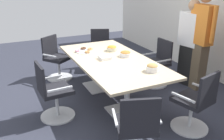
# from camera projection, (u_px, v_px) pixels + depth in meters

# --- Properties ---
(ground_plane) EXTENTS (10.00, 10.00, 0.01)m
(ground_plane) POSITION_uv_depth(u_px,v_px,m) (112.00, 98.00, 4.50)
(ground_plane) COLOR #2D303D
(back_wall) EXTENTS (8.00, 0.10, 2.80)m
(back_wall) POSITION_uv_depth(u_px,v_px,m) (219.00, 12.00, 4.97)
(back_wall) COLOR white
(back_wall) RESTS_ON ground
(conference_table) EXTENTS (2.40, 1.20, 0.75)m
(conference_table) POSITION_uv_depth(u_px,v_px,m) (112.00, 66.00, 4.27)
(conference_table) COLOR #CCB793
(conference_table) RESTS_ON ground
(office_chair_0) EXTENTS (0.56, 0.56, 0.91)m
(office_chair_0) POSITION_uv_depth(u_px,v_px,m) (157.00, 65.00, 4.95)
(office_chair_0) COLOR silver
(office_chair_0) RESTS_ON ground
(office_chair_1) EXTENTS (0.70, 0.70, 0.91)m
(office_chair_1) POSITION_uv_depth(u_px,v_px,m) (100.00, 51.00, 5.84)
(office_chair_1) COLOR silver
(office_chair_1) RESTS_ON ground
(office_chair_2) EXTENTS (0.75, 0.75, 0.91)m
(office_chair_2) POSITION_uv_depth(u_px,v_px,m) (56.00, 60.00, 5.24)
(office_chair_2) COLOR silver
(office_chair_2) RESTS_ON ground
(office_chair_3) EXTENTS (0.57, 0.57, 0.91)m
(office_chair_3) POSITION_uv_depth(u_px,v_px,m) (53.00, 94.00, 3.76)
(office_chair_3) COLOR silver
(office_chair_3) RESTS_ON ground
(office_chair_4) EXTENTS (0.69, 0.69, 0.91)m
(office_chair_4) POSITION_uv_depth(u_px,v_px,m) (136.00, 131.00, 2.87)
(office_chair_4) COLOR silver
(office_chair_4) RESTS_ON ground
(office_chair_5) EXTENTS (0.65, 0.65, 0.91)m
(office_chair_5) POSITION_uv_depth(u_px,v_px,m) (195.00, 105.00, 3.45)
(office_chair_5) COLOR silver
(office_chair_5) RESTS_ON ground
(person_standing_0) EXTENTS (0.61, 0.30, 1.69)m
(person_standing_0) POSITION_uv_depth(u_px,v_px,m) (190.00, 42.00, 4.81)
(person_standing_0) COLOR black
(person_standing_0) RESTS_ON ground
(person_standing_1) EXTENTS (0.61, 0.24, 1.89)m
(person_standing_1) POSITION_uv_depth(u_px,v_px,m) (201.00, 38.00, 4.58)
(person_standing_1) COLOR brown
(person_standing_1) RESTS_ON ground
(snack_bowl_chips_orange) EXTENTS (0.20, 0.20, 0.10)m
(snack_bowl_chips_orange) POSITION_uv_depth(u_px,v_px,m) (112.00, 48.00, 4.68)
(snack_bowl_chips_orange) COLOR beige
(snack_bowl_chips_orange) RESTS_ON conference_table
(snack_bowl_pretzels) EXTENTS (0.21, 0.21, 0.10)m
(snack_bowl_pretzels) POSITION_uv_depth(u_px,v_px,m) (125.00, 54.00, 4.35)
(snack_bowl_pretzels) COLOR white
(snack_bowl_pretzels) RESTS_ON conference_table
(snack_bowl_cookies) EXTENTS (0.19, 0.19, 0.12)m
(snack_bowl_cookies) POSITION_uv_depth(u_px,v_px,m) (152.00, 68.00, 3.67)
(snack_bowl_cookies) COLOR white
(snack_bowl_cookies) RESTS_ON conference_table
(donut_platter) EXTENTS (0.36, 0.36, 0.04)m
(donut_platter) POSITION_uv_depth(u_px,v_px,m) (85.00, 51.00, 4.65)
(donut_platter) COLOR white
(donut_platter) RESTS_ON conference_table
(napkin_pile) EXTENTS (0.19, 0.19, 0.06)m
(napkin_pile) POSITION_uv_depth(u_px,v_px,m) (105.00, 58.00, 4.22)
(napkin_pile) COLOR white
(napkin_pile) RESTS_ON conference_table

